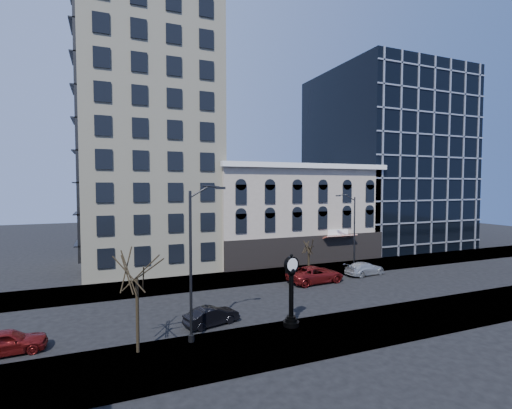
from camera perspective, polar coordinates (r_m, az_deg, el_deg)
name	(u,v)px	position (r m, az deg, el deg)	size (l,w,h in m)	color
ground	(252,303)	(32.02, -0.62, -14.87)	(160.00, 160.00, 0.00)	black
sidewalk_far	(224,280)	(39.26, -5.02, -11.43)	(160.00, 6.00, 0.12)	gray
sidewalk_near	(298,338)	(25.19, 6.53, -19.80)	(160.00, 6.00, 0.12)	gray
cream_tower	(148,107)	(48.45, -16.25, 14.15)	(15.90, 15.40, 42.50)	beige
victorian_row	(291,214)	(50.11, 5.44, -1.43)	(22.60, 11.19, 12.50)	#B1A392
glass_office	(384,160)	(65.68, 19.10, 6.44)	(20.00, 20.15, 28.00)	black
street_clock	(291,293)	(26.26, 5.44, -13.46)	(1.13, 1.13, 5.00)	black
street_lamp_near	(202,221)	(23.07, -8.31, -2.57)	(2.56, 0.40, 9.89)	black
street_lamp_far	(349,212)	(43.87, 14.11, -1.07)	(2.16, 1.11, 8.84)	black
bare_tree_near	(137,263)	(22.57, -17.90, -8.55)	(4.03, 4.03, 6.91)	black
bare_tree_far	(309,242)	(42.00, 8.14, -5.75)	(2.59, 2.59, 4.45)	black
car_near_a	(6,342)	(27.07, -34.07, -17.13)	(1.72, 4.26, 1.45)	maroon
car_near_b	(212,316)	(27.30, -6.82, -16.65)	(1.37, 3.93, 1.30)	black
car_far_a	(315,274)	(38.52, 9.12, -10.56)	(2.75, 5.96, 1.66)	maroon
car_far_b	(365,269)	(42.86, 16.38, -9.43)	(1.97, 4.84, 1.40)	#A5A8AD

